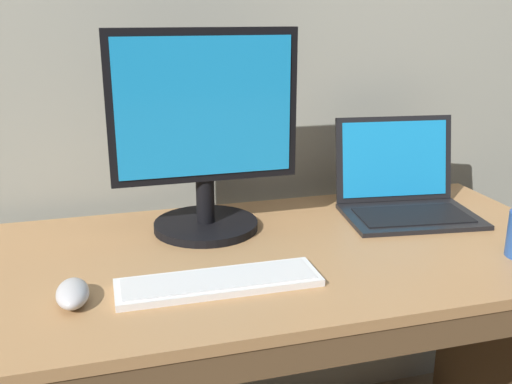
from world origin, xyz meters
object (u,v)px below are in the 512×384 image
(laptop_black, at_px, (403,190))
(external_monitor, at_px, (205,136))
(wired_keyboard, at_px, (219,282))
(computer_mouse, at_px, (73,293))

(laptop_black, distance_m, external_monitor, 0.56)
(external_monitor, distance_m, wired_keyboard, 0.38)
(external_monitor, bearing_deg, laptop_black, 0.09)
(computer_mouse, bearing_deg, laptop_black, 19.80)
(laptop_black, relative_size, external_monitor, 0.76)
(laptop_black, relative_size, computer_mouse, 3.33)
(laptop_black, distance_m, wired_keyboard, 0.65)
(external_monitor, xyz_separation_m, wired_keyboard, (-0.04, -0.30, -0.23))
(computer_mouse, bearing_deg, external_monitor, 44.18)
(external_monitor, xyz_separation_m, computer_mouse, (-0.31, -0.30, -0.22))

